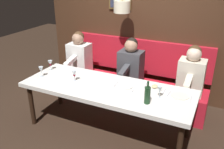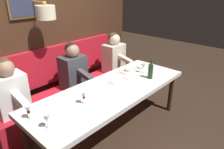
{
  "view_description": "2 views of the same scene",
  "coord_description": "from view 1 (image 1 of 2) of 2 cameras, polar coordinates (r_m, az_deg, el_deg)",
  "views": [
    {
      "loc": [
        -2.77,
        -1.4,
        2.27
      ],
      "look_at": [
        0.05,
        -0.06,
        0.92
      ],
      "focal_mm": 38.94,
      "sensor_mm": 36.0,
      "label": 1
    },
    {
      "loc": [
        -1.72,
        1.88,
        2.05
      ],
      "look_at": [
        0.05,
        -0.06,
        0.92
      ],
      "focal_mm": 32.88,
      "sensor_mm": 36.0,
      "label": 2
    }
  ],
  "objects": [
    {
      "name": "wine_glass_3",
      "position": [
        3.18,
        11.17,
        -3.49
      ],
      "size": [
        0.07,
        0.07,
        0.16
      ],
      "color": "silver",
      "rests_on": "dining_table"
    },
    {
      "name": "place_setting_2",
      "position": [
        3.46,
        3.0,
        -2.77
      ],
      "size": [
        0.24,
        0.32,
        0.01
      ],
      "color": "silver",
      "rests_on": "dining_table"
    },
    {
      "name": "place_setting_0",
      "position": [
        3.31,
        15.64,
        -4.9
      ],
      "size": [
        0.24,
        0.31,
        0.01
      ],
      "color": "silver",
      "rests_on": "dining_table"
    },
    {
      "name": "ground_plane",
      "position": [
        3.84,
        -1.14,
        -12.81
      ],
      "size": [
        12.0,
        12.0,
        0.0
      ],
      "primitive_type": "plane",
      "color": "#332319"
    },
    {
      "name": "wine_glass_2",
      "position": [
        3.89,
        -16.33,
        1.12
      ],
      "size": [
        0.07,
        0.07,
        0.16
      ],
      "color": "silver",
      "rests_on": "dining_table"
    },
    {
      "name": "wine_bottle",
      "position": [
        3.02,
        8.3,
        -4.75
      ],
      "size": [
        0.08,
        0.08,
        0.3
      ],
      "color": "#19381E",
      "rests_on": "dining_table"
    },
    {
      "name": "place_setting_1",
      "position": [
        3.45,
        10.0,
        -3.02
      ],
      "size": [
        0.24,
        0.31,
        0.05
      ],
      "color": "silver",
      "rests_on": "dining_table"
    },
    {
      "name": "banquette_bench",
      "position": [
        4.42,
        3.99,
        -4.23
      ],
      "size": [
        0.52,
        2.67,
        0.45
      ],
      "primitive_type": "cube",
      "color": "red",
      "rests_on": "ground_plane"
    },
    {
      "name": "wine_glass_1",
      "position": [
        3.63,
        -8.85,
        0.2
      ],
      "size": [
        0.07,
        0.07,
        0.16
      ],
      "color": "silver",
      "rests_on": "dining_table"
    },
    {
      "name": "back_wall_panel",
      "position": [
        4.55,
        7.06,
        11.81
      ],
      "size": [
        0.59,
        3.87,
        2.9
      ],
      "color": "#422819",
      "rests_on": "ground_plane"
    },
    {
      "name": "diner_nearest",
      "position": [
        3.95,
        18.2,
        0.54
      ],
      "size": [
        0.6,
        0.4,
        0.79
      ],
      "color": "beige",
      "rests_on": "banquette_bench"
    },
    {
      "name": "diner_middle",
      "position": [
        4.61,
        -7.74,
        4.81
      ],
      "size": [
        0.6,
        0.4,
        0.79
      ],
      "color": "white",
      "rests_on": "banquette_bench"
    },
    {
      "name": "dining_table",
      "position": [
        3.49,
        -1.23,
        -3.81
      ],
      "size": [
        0.9,
        2.47,
        0.74
      ],
      "color": "silver",
      "rests_on": "ground_plane"
    },
    {
      "name": "diner_near",
      "position": [
        4.16,
        4.42,
        2.89
      ],
      "size": [
        0.6,
        0.4,
        0.79
      ],
      "color": "#3D3D42",
      "rests_on": "banquette_bench"
    },
    {
      "name": "wine_glass_0",
      "position": [
        4.12,
        -14.28,
        2.57
      ],
      "size": [
        0.07,
        0.07,
        0.16
      ],
      "color": "silver",
      "rests_on": "dining_table"
    }
  ]
}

